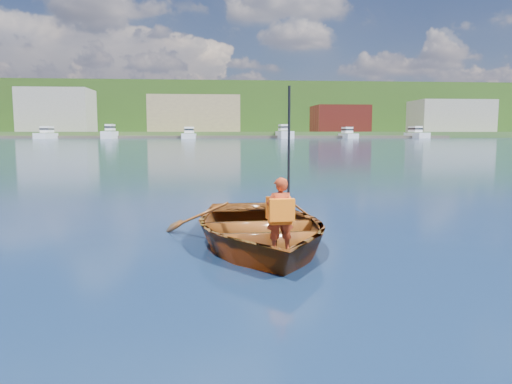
% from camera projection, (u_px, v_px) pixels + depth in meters
% --- Properties ---
extents(ground, '(600.00, 600.00, 0.00)m').
position_uv_depth(ground, '(168.00, 262.00, 6.68)').
color(ground, '#132346').
rests_on(ground, ground).
extents(rowboat, '(3.19, 4.28, 0.85)m').
position_uv_depth(rowboat, '(258.00, 228.00, 7.67)').
color(rowboat, brown).
rests_on(rowboat, ground).
extents(child_paddler, '(0.39, 0.36, 2.26)m').
position_uv_depth(child_paddler, '(280.00, 213.00, 6.77)').
color(child_paddler, '#A43316').
rests_on(child_paddler, ground).
extents(shoreline, '(400.00, 140.00, 22.00)m').
position_uv_depth(shoreline, '(210.00, 115.00, 239.48)').
color(shoreline, '#375E2A').
rests_on(shoreline, ground).
extents(dock, '(159.97, 13.13, 0.80)m').
position_uv_depth(dock, '(189.00, 137.00, 152.47)').
color(dock, brown).
rests_on(dock, ground).
extents(waterfront_buildings, '(202.00, 16.00, 14.00)m').
position_uv_depth(waterfront_buildings, '(186.00, 115.00, 168.28)').
color(waterfront_buildings, maroon).
rests_on(waterfront_buildings, ground).
extents(marina_yachts, '(139.73, 13.90, 4.44)m').
position_uv_depth(marina_yachts, '(185.00, 134.00, 147.65)').
color(marina_yachts, white).
rests_on(marina_yachts, ground).
extents(hillside_trees, '(280.27, 88.95, 25.55)m').
position_uv_depth(hillside_trees, '(268.00, 101.00, 238.83)').
color(hillside_trees, '#382314').
rests_on(hillside_trees, ground).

